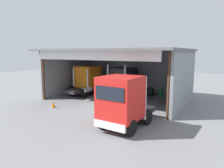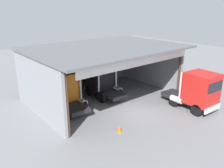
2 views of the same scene
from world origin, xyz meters
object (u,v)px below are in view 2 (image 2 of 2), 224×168
truck_orange_center_right_bay (65,90)px  traffic_cone (119,129)px  oil_drum (111,79)px  truck_black_center_left_bay (101,79)px  tool_cart (103,81)px  truck_red_left_bay (198,91)px

truck_orange_center_right_bay → traffic_cone: (0.97, -6.39, -1.52)m
traffic_cone → oil_drum: bearing=53.0°
truck_orange_center_right_bay → traffic_cone: truck_orange_center_right_bay is taller
traffic_cone → truck_black_center_left_bay: bearing=62.5°
oil_drum → tool_cart: (-1.37, -0.15, 0.07)m
oil_drum → tool_cart: size_ratio=0.86×
truck_orange_center_right_bay → traffic_cone: 6.64m
truck_orange_center_right_bay → tool_cart: (6.79, 2.98, -1.30)m
truck_orange_center_right_bay → truck_black_center_left_bay: bearing=9.7°
tool_cart → truck_black_center_left_bay: bearing=-131.6°
truck_red_left_bay → traffic_cone: (-8.02, 1.54, -1.58)m
oil_drum → tool_cart: bearing=-173.7°
truck_black_center_left_bay → traffic_cone: truck_black_center_left_bay is taller
truck_black_center_left_bay → tool_cart: (2.25, 2.53, -1.31)m
truck_orange_center_right_bay → oil_drum: bearing=25.1°
truck_black_center_left_bay → tool_cart: 3.63m
truck_black_center_left_bay → tool_cart: size_ratio=5.07×
tool_cart → traffic_cone: 11.03m
truck_red_left_bay → traffic_cone: 8.32m
truck_red_left_bay → traffic_cone: truck_red_left_bay is taller
tool_cart → traffic_cone: (-5.81, -9.37, -0.22)m
truck_red_left_bay → oil_drum: (-0.83, 11.06, -1.43)m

